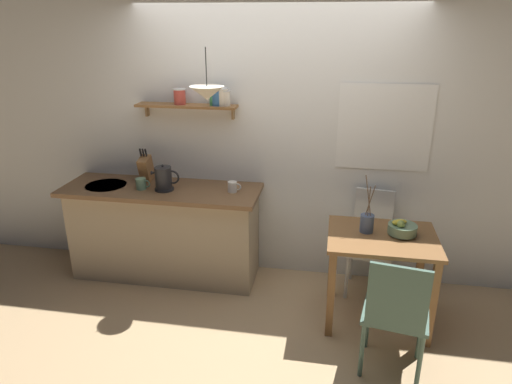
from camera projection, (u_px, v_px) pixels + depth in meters
The scene contains 14 objects.
ground_plane at pixel (262, 302), 4.10m from camera, with size 14.00×14.00×0.00m, color tan.
back_wall at pixel (296, 138), 4.18m from camera, with size 6.80×0.11×2.70m.
kitchen_counter at pixel (165, 231), 4.39m from camera, with size 1.83×0.63×0.92m.
wall_shelf at pixel (202, 101), 4.05m from camera, with size 0.92×0.20×0.29m.
dining_table at pixel (381, 252), 3.66m from camera, with size 0.85×0.68×0.77m.
dining_chair_near at pixel (396, 312), 3.08m from camera, with size 0.50×0.45×0.92m.
dining_chair_far at pixel (371, 238), 4.15m from camera, with size 0.44×0.45×0.94m.
fruit_bowl at pixel (402, 228), 3.60m from camera, with size 0.23×0.23×0.14m.
twig_vase at pixel (367, 223), 3.65m from camera, with size 0.11×0.11×0.47m.
electric_kettle at pixel (164, 179), 4.12m from camera, with size 0.26×0.17×0.24m.
knife_block at pixel (146, 168), 4.32m from camera, with size 0.09×0.20×0.33m.
coffee_mug_by_sink at pixel (141, 184), 4.16m from camera, with size 0.14×0.09×0.10m.
coffee_mug_spare at pixel (233, 187), 4.09m from camera, with size 0.12×0.08×0.10m.
pendant_lamp at pixel (207, 93), 3.72m from camera, with size 0.29×0.29×0.41m.
Camera 1 is at (0.55, -3.44, 2.37)m, focal length 32.14 mm.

